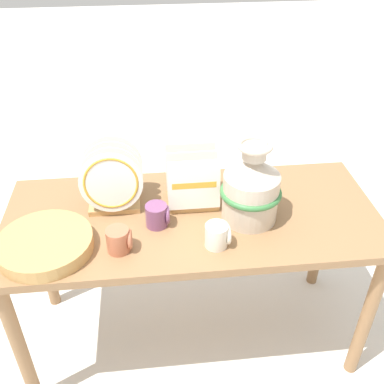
{
  "coord_description": "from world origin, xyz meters",
  "views": [
    {
      "loc": [
        -0.15,
        -1.42,
        1.87
      ],
      "look_at": [
        0.0,
        0.0,
        0.86
      ],
      "focal_mm": 42.0,
      "sensor_mm": 36.0,
      "label": 1
    }
  ],
  "objects_px": {
    "wicker_charger_stack": "(45,244)",
    "mug_plum_glaze": "(158,215)",
    "dish_rack_round_plates": "(112,182)",
    "mug_terracotta_glaze": "(119,240)",
    "mug_cream_glaze": "(218,235)",
    "dish_rack_square_plates": "(192,186)",
    "ceramic_vase": "(251,187)"
  },
  "relations": [
    {
      "from": "ceramic_vase",
      "to": "dish_rack_square_plates",
      "type": "distance_m",
      "value": 0.26
    },
    {
      "from": "wicker_charger_stack",
      "to": "mug_cream_glaze",
      "type": "xyz_separation_m",
      "value": [
        0.63,
        -0.04,
        0.02
      ]
    },
    {
      "from": "ceramic_vase",
      "to": "mug_terracotta_glaze",
      "type": "relative_size",
      "value": 3.65
    },
    {
      "from": "dish_rack_square_plates",
      "to": "mug_plum_glaze",
      "type": "distance_m",
      "value": 0.21
    },
    {
      "from": "dish_rack_round_plates",
      "to": "mug_terracotta_glaze",
      "type": "height_order",
      "value": "dish_rack_round_plates"
    },
    {
      "from": "ceramic_vase",
      "to": "mug_cream_glaze",
      "type": "distance_m",
      "value": 0.23
    },
    {
      "from": "wicker_charger_stack",
      "to": "dish_rack_round_plates",
      "type": "bearing_deg",
      "value": 45.76
    },
    {
      "from": "ceramic_vase",
      "to": "mug_plum_glaze",
      "type": "height_order",
      "value": "ceramic_vase"
    },
    {
      "from": "dish_rack_square_plates",
      "to": "wicker_charger_stack",
      "type": "height_order",
      "value": "dish_rack_square_plates"
    },
    {
      "from": "dish_rack_square_plates",
      "to": "mug_terracotta_glaze",
      "type": "distance_m",
      "value": 0.4
    },
    {
      "from": "mug_terracotta_glaze",
      "to": "mug_cream_glaze",
      "type": "relative_size",
      "value": 1.0
    },
    {
      "from": "wicker_charger_stack",
      "to": "mug_plum_glaze",
      "type": "relative_size",
      "value": 3.75
    },
    {
      "from": "dish_rack_round_plates",
      "to": "mug_cream_glaze",
      "type": "bearing_deg",
      "value": -36.88
    },
    {
      "from": "dish_rack_round_plates",
      "to": "dish_rack_square_plates",
      "type": "distance_m",
      "value": 0.32
    },
    {
      "from": "ceramic_vase",
      "to": "mug_plum_glaze",
      "type": "distance_m",
      "value": 0.38
    },
    {
      "from": "wicker_charger_stack",
      "to": "mug_plum_glaze",
      "type": "height_order",
      "value": "mug_plum_glaze"
    },
    {
      "from": "mug_cream_glaze",
      "to": "mug_terracotta_glaze",
      "type": "bearing_deg",
      "value": 177.96
    },
    {
      "from": "wicker_charger_stack",
      "to": "dish_rack_square_plates",
      "type": "bearing_deg",
      "value": 23.18
    },
    {
      "from": "ceramic_vase",
      "to": "dish_rack_square_plates",
      "type": "relative_size",
      "value": 1.46
    },
    {
      "from": "ceramic_vase",
      "to": "dish_rack_round_plates",
      "type": "distance_m",
      "value": 0.55
    },
    {
      "from": "dish_rack_round_plates",
      "to": "mug_terracotta_glaze",
      "type": "bearing_deg",
      "value": -84.18
    },
    {
      "from": "mug_cream_glaze",
      "to": "mug_plum_glaze",
      "type": "height_order",
      "value": "same"
    },
    {
      "from": "ceramic_vase",
      "to": "wicker_charger_stack",
      "type": "distance_m",
      "value": 0.79
    },
    {
      "from": "dish_rack_round_plates",
      "to": "mug_plum_glaze",
      "type": "height_order",
      "value": "dish_rack_round_plates"
    },
    {
      "from": "dish_rack_square_plates",
      "to": "mug_terracotta_glaze",
      "type": "xyz_separation_m",
      "value": [
        -0.29,
        -0.27,
        -0.03
      ]
    },
    {
      "from": "mug_terracotta_glaze",
      "to": "wicker_charger_stack",
      "type": "bearing_deg",
      "value": 174.11
    },
    {
      "from": "ceramic_vase",
      "to": "dish_rack_round_plates",
      "type": "relative_size",
      "value": 1.24
    },
    {
      "from": "dish_rack_round_plates",
      "to": "mug_cream_glaze",
      "type": "height_order",
      "value": "dish_rack_round_plates"
    },
    {
      "from": "wicker_charger_stack",
      "to": "mug_terracotta_glaze",
      "type": "distance_m",
      "value": 0.27
    },
    {
      "from": "dish_rack_square_plates",
      "to": "mug_cream_glaze",
      "type": "relative_size",
      "value": 2.5
    },
    {
      "from": "mug_terracotta_glaze",
      "to": "mug_cream_glaze",
      "type": "height_order",
      "value": "same"
    },
    {
      "from": "dish_rack_round_plates",
      "to": "wicker_charger_stack",
      "type": "height_order",
      "value": "dish_rack_round_plates"
    }
  ]
}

